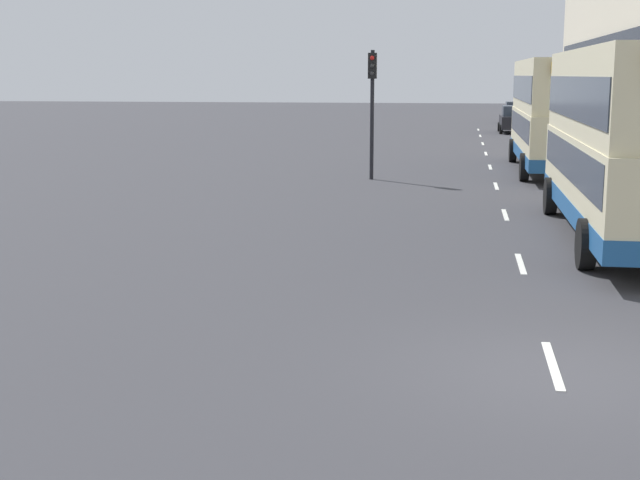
# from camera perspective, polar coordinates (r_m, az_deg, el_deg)

# --- Properties ---
(ground_plane) EXTENTS (220.00, 220.00, 0.00)m
(ground_plane) POSITION_cam_1_polar(r_m,az_deg,el_deg) (11.79, 14.83, -8.29)
(ground_plane) COLOR #38383D
(pavement) EXTENTS (5.00, 93.00, 0.14)m
(pavement) POSITION_cam_1_polar(r_m,az_deg,el_deg) (50.35, 17.83, 5.86)
(pavement) COLOR gray
(pavement) RESTS_ON ground_plane
(lane_mark_0) EXTENTS (0.12, 2.00, 0.01)m
(lane_mark_0) POSITION_cam_1_polar(r_m,az_deg,el_deg) (12.11, 14.67, -7.74)
(lane_mark_0) COLOR silver
(lane_mark_0) RESTS_ON ground_plane
(lane_mark_1) EXTENTS (0.12, 2.00, 0.01)m
(lane_mark_1) POSITION_cam_1_polar(r_m,az_deg,el_deg) (18.28, 12.72, -1.49)
(lane_mark_1) COLOR silver
(lane_mark_1) RESTS_ON ground_plane
(lane_mark_2) EXTENTS (0.12, 2.00, 0.01)m
(lane_mark_2) POSITION_cam_1_polar(r_m,az_deg,el_deg) (24.57, 11.77, 1.58)
(lane_mark_2) COLOR silver
(lane_mark_2) RESTS_ON ground_plane
(lane_mark_3) EXTENTS (0.12, 2.00, 0.01)m
(lane_mark_3) POSITION_cam_1_polar(r_m,az_deg,el_deg) (30.90, 11.21, 3.40)
(lane_mark_3) COLOR silver
(lane_mark_3) RESTS_ON ground_plane
(lane_mark_4) EXTENTS (0.12, 2.00, 0.01)m
(lane_mark_4) POSITION_cam_1_polar(r_m,az_deg,el_deg) (37.26, 10.84, 4.60)
(lane_mark_4) COLOR silver
(lane_mark_4) RESTS_ON ground_plane
(lane_mark_5) EXTENTS (0.12, 2.00, 0.01)m
(lane_mark_5) POSITION_cam_1_polar(r_m,az_deg,el_deg) (43.63, 10.57, 5.45)
(lane_mark_5) COLOR silver
(lane_mark_5) RESTS_ON ground_plane
(lane_mark_6) EXTENTS (0.12, 2.00, 0.01)m
(lane_mark_6) POSITION_cam_1_polar(r_m,az_deg,el_deg) (50.00, 10.37, 6.09)
(lane_mark_6) COLOR silver
(lane_mark_6) RESTS_ON ground_plane
(lane_mark_7) EXTENTS (0.12, 2.00, 0.01)m
(lane_mark_7) POSITION_cam_1_polar(r_m,az_deg,el_deg) (56.38, 10.22, 6.58)
(lane_mark_7) COLOR silver
(lane_mark_7) RESTS_ON ground_plane
(lane_mark_8) EXTENTS (0.12, 2.00, 0.01)m
(lane_mark_8) POSITION_cam_1_polar(r_m,az_deg,el_deg) (62.77, 10.10, 6.97)
(lane_mark_8) COLOR silver
(lane_mark_8) RESTS_ON ground_plane
(double_decker_bus_near) EXTENTS (2.85, 10.92, 4.30)m
(double_decker_bus_near) POSITION_cam_1_polar(r_m,az_deg,el_deg) (21.31, 19.13, 6.06)
(double_decker_bus_near) COLOR beige
(double_decker_bus_near) RESTS_ON ground_plane
(double_decker_bus_ahead) EXTENTS (2.85, 11.13, 4.30)m
(double_decker_bus_ahead) POSITION_cam_1_polar(r_m,az_deg,el_deg) (35.97, 14.73, 7.88)
(double_decker_bus_ahead) COLOR beige
(double_decker_bus_ahead) RESTS_ON ground_plane
(car_0) EXTENTS (2.09, 4.42, 1.75)m
(car_0) POSITION_cam_1_polar(r_m,az_deg,el_deg) (59.90, 12.39, 7.55)
(car_0) COLOR black
(car_0) RESTS_ON ground_plane
(car_1) EXTENTS (1.91, 3.93, 1.67)m
(car_1) POSITION_cam_1_polar(r_m,az_deg,el_deg) (71.90, 12.41, 7.98)
(car_1) COLOR black
(car_1) RESTS_ON ground_plane
(traffic_light_far_kerb) EXTENTS (0.30, 0.32, 4.60)m
(traffic_light_far_kerb) POSITION_cam_1_polar(r_m,az_deg,el_deg) (32.18, 3.36, 9.39)
(traffic_light_far_kerb) COLOR black
(traffic_light_far_kerb) RESTS_ON ground_plane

